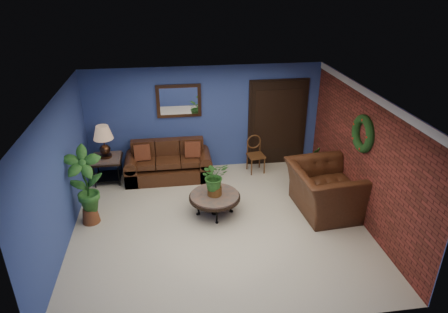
{
  "coord_description": "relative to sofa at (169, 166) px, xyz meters",
  "views": [
    {
      "loc": [
        -0.81,
        -6.34,
        4.48
      ],
      "look_at": [
        0.17,
        0.55,
        1.17
      ],
      "focal_mm": 32.0,
      "sensor_mm": 36.0,
      "label": 1
    }
  ],
  "objects": [
    {
      "name": "side_chair",
      "position": [
        2.06,
        0.04,
        0.21
      ],
      "size": [
        0.43,
        0.43,
        0.89
      ],
      "rotation": [
        0.0,
        0.0,
        0.14
      ],
      "color": "#553418",
      "rests_on": "ground"
    },
    {
      "name": "sofa",
      "position": [
        0.0,
        0.0,
        0.0
      ],
      "size": [
        1.96,
        0.85,
        0.88
      ],
      "color": "#412112",
      "rests_on": "ground"
    },
    {
      "name": "floor",
      "position": [
        0.92,
        -2.07,
        -0.29
      ],
      "size": [
        5.5,
        5.5,
        0.0
      ],
      "primitive_type": "plane",
      "color": "beige",
      "rests_on": "ground"
    },
    {
      "name": "wall_back",
      "position": [
        0.92,
        0.43,
        0.96
      ],
      "size": [
        5.5,
        0.04,
        2.5
      ],
      "primitive_type": "cube",
      "color": "navy",
      "rests_on": "ground"
    },
    {
      "name": "wreath",
      "position": [
        3.61,
        -2.02,
        1.41
      ],
      "size": [
        0.16,
        0.72,
        0.72
      ],
      "primitive_type": "torus",
      "rotation": [
        0.0,
        1.57,
        0.0
      ],
      "color": "black",
      "rests_on": "wall_right_brick"
    },
    {
      "name": "armchair",
      "position": [
        3.07,
        -1.88,
        0.19
      ],
      "size": [
        1.39,
        1.56,
        0.95
      ],
      "primitive_type": "imported",
      "rotation": [
        0.0,
        0.0,
        1.65
      ],
      "color": "#412112",
      "rests_on": "ground"
    },
    {
      "name": "wall_right_brick",
      "position": [
        3.67,
        -2.07,
        0.96
      ],
      "size": [
        0.04,
        5.0,
        2.5
      ],
      "primitive_type": "cube",
      "color": "maroon",
      "rests_on": "ground"
    },
    {
      "name": "wall_mirror",
      "position": [
        0.32,
        0.39,
        1.43
      ],
      "size": [
        1.02,
        0.06,
        0.77
      ],
      "primitive_type": "cube",
      "color": "#412617",
      "rests_on": "wall_back"
    },
    {
      "name": "floor_plant",
      "position": [
        3.27,
        -0.55,
        0.13
      ],
      "size": [
        0.39,
        0.33,
        0.81
      ],
      "color": "brown",
      "rests_on": "ground"
    },
    {
      "name": "tall_plant",
      "position": [
        -1.53,
        -1.65,
        0.56
      ],
      "size": [
        0.75,
        0.56,
        1.57
      ],
      "color": "brown",
      "rests_on": "ground"
    },
    {
      "name": "coffee_plant",
      "position": [
        0.88,
        -1.7,
        0.53
      ],
      "size": [
        0.61,
        0.56,
        0.7
      ],
      "color": "brown",
      "rests_on": "coffee_table"
    },
    {
      "name": "table_lamp",
      "position": [
        -1.38,
        -0.02,
        0.79
      ],
      "size": [
        0.43,
        0.43,
        0.72
      ],
      "color": "#412617",
      "rests_on": "end_table"
    },
    {
      "name": "end_table",
      "position": [
        -1.38,
        -0.02,
        0.18
      ],
      "size": [
        0.67,
        0.67,
        0.61
      ],
      "color": "#4C4642",
      "rests_on": "ground"
    },
    {
      "name": "closet_door",
      "position": [
        2.67,
        0.4,
        0.76
      ],
      "size": [
        1.44,
        0.06,
        2.18
      ],
      "primitive_type": "cube",
      "color": "black",
      "rests_on": "wall_back"
    },
    {
      "name": "wall_left",
      "position": [
        -1.83,
        -2.07,
        0.96
      ],
      "size": [
        0.04,
        5.0,
        2.5
      ],
      "primitive_type": "cube",
      "color": "navy",
      "rests_on": "ground"
    },
    {
      "name": "ceiling",
      "position": [
        0.92,
        -2.07,
        2.21
      ],
      "size": [
        5.5,
        5.0,
        0.02
      ],
      "primitive_type": "cube",
      "color": "white",
      "rests_on": "wall_back"
    },
    {
      "name": "coffee_table",
      "position": [
        0.88,
        -1.7,
        0.09
      ],
      "size": [
        1.02,
        1.02,
        0.44
      ],
      "rotation": [
        0.0,
        0.0,
        0.25
      ],
      "color": "#4C4642",
      "rests_on": "ground"
    },
    {
      "name": "crown_molding",
      "position": [
        3.64,
        -2.07,
        2.14
      ],
      "size": [
        0.03,
        5.0,
        0.14
      ],
      "primitive_type": "cube",
      "color": "white",
      "rests_on": "wall_right_brick"
    }
  ]
}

